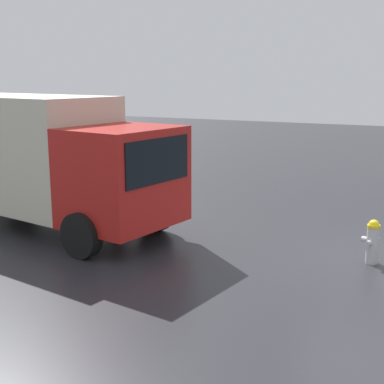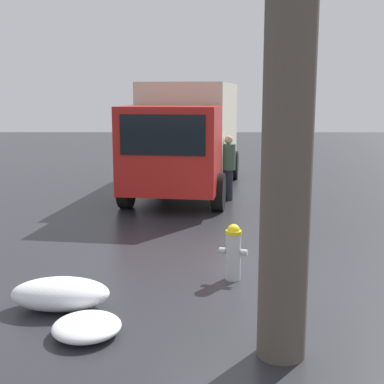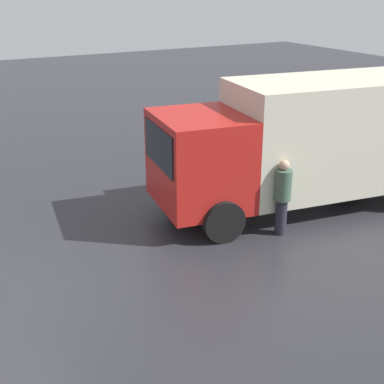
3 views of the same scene
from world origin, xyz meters
TOP-DOWN VIEW (x-y plane):
  - delivery_truck at (7.53, 0.73)m, footprint 7.33×3.31m
  - pedestrian at (5.97, -0.30)m, footprint 0.36×0.36m

SIDE VIEW (x-z plane):
  - pedestrian at x=5.97m, z-range 0.08..1.75m
  - delivery_truck at x=7.53m, z-range 0.14..3.14m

